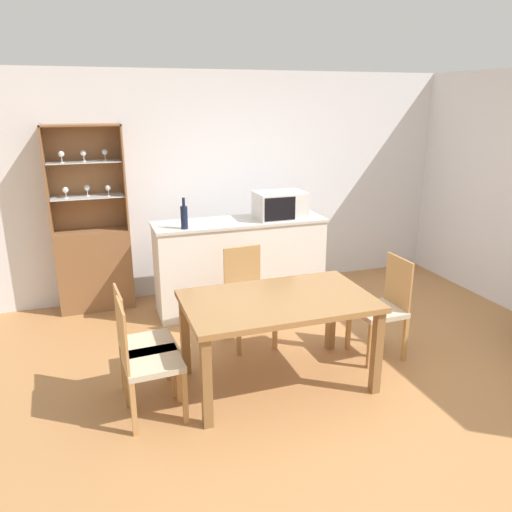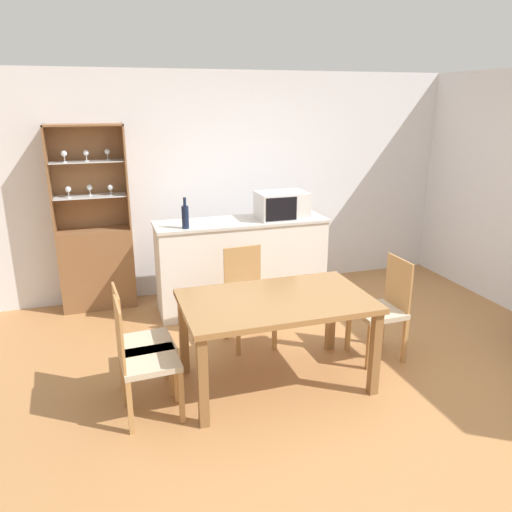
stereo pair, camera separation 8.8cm
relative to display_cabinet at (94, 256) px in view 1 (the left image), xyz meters
name	(u,v)px [view 1 (the left image)]	position (x,y,z in m)	size (l,w,h in m)	color
ground_plane	(342,394)	(1.77, -2.45, -0.60)	(18.00, 18.00, 0.00)	#B27A47
wall_back	(243,183)	(1.77, 0.18, 0.67)	(6.80, 0.06, 2.55)	silver
kitchen_counter	(240,264)	(1.52, -0.51, -0.10)	(1.86, 0.54, 1.00)	white
display_cabinet	(94,256)	(0.00, 0.00, 0.00)	(0.78, 0.32, 2.00)	brown
dining_table	(278,309)	(1.34, -2.11, 0.05)	(1.48, 0.90, 0.74)	olive
dining_chair_head_far	(248,297)	(1.34, -1.34, -0.14)	(0.43, 0.43, 0.91)	#C1B299
dining_chair_side_left_near	(146,361)	(0.28, -2.24, -0.14)	(0.42, 0.42, 0.91)	#C1B299
dining_chair_side_right_far	(383,308)	(2.40, -1.97, -0.14)	(0.41, 0.41, 0.91)	#C1B299
dining_chair_side_left_far	(142,344)	(0.28, -1.98, -0.14)	(0.43, 0.43, 0.91)	#C1B299
microwave	(280,205)	(1.97, -0.54, 0.54)	(0.53, 0.38, 0.29)	silver
wine_bottle	(184,217)	(0.89, -0.67, 0.52)	(0.07, 0.07, 0.31)	#141E38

